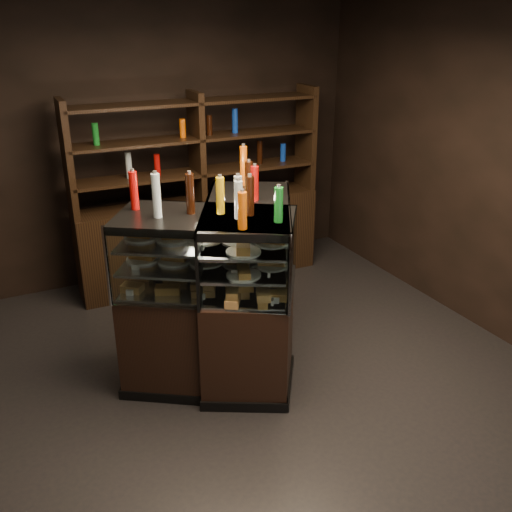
# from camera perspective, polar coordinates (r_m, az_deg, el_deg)

# --- Properties ---
(ground) EXTENTS (5.00, 5.00, 0.00)m
(ground) POSITION_cam_1_polar(r_m,az_deg,el_deg) (4.49, -2.41, -13.68)
(ground) COLOR black
(ground) RESTS_ON ground
(room_shell) EXTENTS (5.02, 5.02, 3.01)m
(room_shell) POSITION_cam_1_polar(r_m,az_deg,el_deg) (3.68, -2.92, 11.34)
(room_shell) COLOR black
(room_shell) RESTS_ON ground
(display_case) EXTENTS (1.67, 1.43, 1.40)m
(display_case) POSITION_cam_1_polar(r_m,az_deg,el_deg) (4.49, -2.75, -6.56)
(display_case) COLOR black
(display_case) RESTS_ON ground
(food_display) EXTENTS (1.28, 1.12, 0.43)m
(food_display) POSITION_cam_1_polar(r_m,az_deg,el_deg) (4.22, -2.88, 0.60)
(food_display) COLOR gold
(food_display) RESTS_ON display_case
(bottles_top) EXTENTS (1.11, 0.98, 0.30)m
(bottles_top) POSITION_cam_1_polar(r_m,az_deg,el_deg) (4.07, -3.05, 6.55)
(bottles_top) COLOR #D8590A
(bottles_top) RESTS_ON display_case
(potted_conifer) EXTENTS (0.38, 0.38, 0.82)m
(potted_conifer) POSITION_cam_1_polar(r_m,az_deg,el_deg) (5.32, -0.99, -1.60)
(potted_conifer) COLOR black
(potted_conifer) RESTS_ON ground
(back_shelving) EXTENTS (2.58, 0.48, 2.00)m
(back_shelving) POSITION_cam_1_polar(r_m,az_deg,el_deg) (6.08, -5.61, 2.90)
(back_shelving) COLOR black
(back_shelving) RESTS_ON ground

